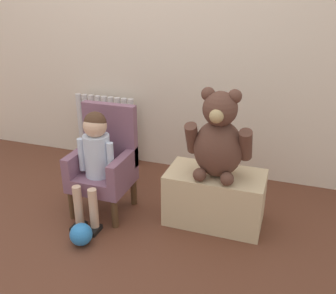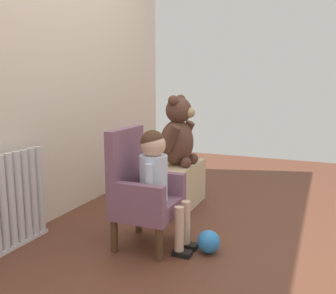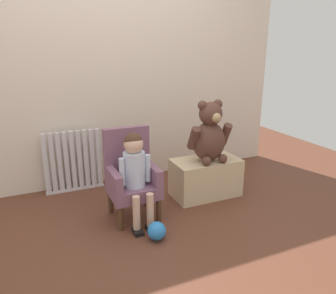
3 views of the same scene
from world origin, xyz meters
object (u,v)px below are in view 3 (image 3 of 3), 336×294
at_px(radiator, 73,161).
at_px(large_teddy_bear, 209,135).
at_px(child_armchair, 131,176).
at_px(toy_ball, 157,231).
at_px(low_bench, 205,177).
at_px(child_figure, 135,166).

distance_m(radiator, large_teddy_bear, 1.33).
height_order(child_armchair, toy_ball, child_armchair).
xyz_separation_m(low_bench, large_teddy_bear, (0.01, -0.03, 0.42)).
bearing_deg(child_figure, toy_ball, -81.53).
relative_size(child_armchair, low_bench, 1.18).
distance_m(large_teddy_bear, toy_ball, 1.01).
height_order(child_armchair, child_figure, same).
relative_size(child_figure, toy_ball, 5.32).
xyz_separation_m(radiator, low_bench, (1.11, -0.62, -0.12)).
distance_m(child_armchair, low_bench, 0.77).
bearing_deg(low_bench, toy_ball, -144.04).
height_order(child_armchair, large_teddy_bear, large_teddy_bear).
bearing_deg(child_armchair, toy_ball, -83.73).
distance_m(child_armchair, large_teddy_bear, 0.80).
relative_size(child_figure, low_bench, 1.18).
distance_m(low_bench, toy_ball, 0.87).
distance_m(radiator, low_bench, 1.28).
distance_m(radiator, child_figure, 0.90).
relative_size(radiator, low_bench, 0.96).
xyz_separation_m(radiator, child_armchair, (0.36, -0.70, 0.05)).
distance_m(low_bench, large_teddy_bear, 0.42).
height_order(radiator, low_bench, radiator).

